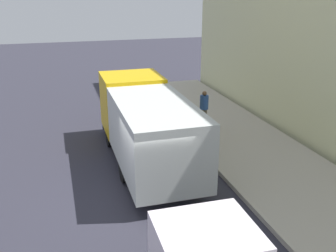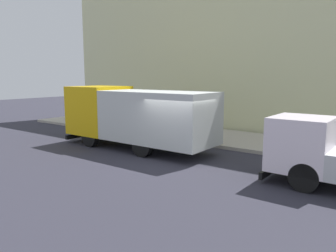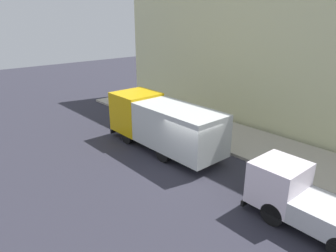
{
  "view_description": "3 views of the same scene",
  "coord_description": "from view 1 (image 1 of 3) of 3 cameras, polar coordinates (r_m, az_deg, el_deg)",
  "views": [
    {
      "loc": [
        -2.32,
        -10.51,
        6.42
      ],
      "look_at": [
        1.7,
        3.14,
        1.29
      ],
      "focal_mm": 41.2,
      "sensor_mm": 36.0,
      "label": 1
    },
    {
      "loc": [
        -10.59,
        -7.47,
        3.43
      ],
      "look_at": [
        1.5,
        1.53,
        1.1
      ],
      "focal_mm": 34.73,
      "sensor_mm": 36.0,
      "label": 2
    },
    {
      "loc": [
        -9.95,
        -9.8,
        7.37
      ],
      "look_at": [
        0.65,
        2.28,
        1.59
      ],
      "focal_mm": 32.71,
      "sensor_mm": 36.0,
      "label": 3
    }
  ],
  "objects": [
    {
      "name": "pedestrian_walking",
      "position": [
        18.09,
        5.34,
        2.59
      ],
      "size": [
        0.49,
        0.49,
        1.77
      ],
      "rotation": [
        0.0,
        0.0,
        4.45
      ],
      "color": "brown",
      "rests_on": "sidewalk"
    },
    {
      "name": "traffic_cone_orange",
      "position": [
        19.24,
        2.61,
        1.85
      ],
      "size": [
        0.47,
        0.47,
        0.67
      ],
      "primitive_type": "cone",
      "color": "orange",
      "rests_on": "sidewalk"
    },
    {
      "name": "large_utility_truck",
      "position": [
        14.53,
        -3.28,
        0.48
      ],
      "size": [
        2.53,
        7.85,
        2.91
      ],
      "rotation": [
        0.0,
        0.0,
        0.0
      ],
      "color": "#E5B10C",
      "rests_on": "ground"
    },
    {
      "name": "sidewalk",
      "position": [
        14.4,
        17.28,
        -7.28
      ],
      "size": [
        4.39,
        30.0,
        0.17
      ],
      "primitive_type": "cube",
      "color": "#B4AD9E",
      "rests_on": "ground"
    },
    {
      "name": "ground",
      "position": [
        12.54,
        -3.45,
        -11.04
      ],
      "size": [
        80.0,
        80.0,
        0.0
      ],
      "primitive_type": "plane",
      "color": "#2E2D39"
    }
  ]
}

